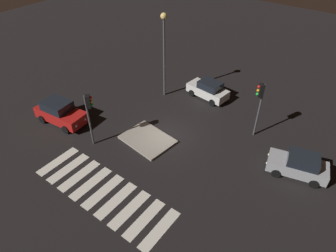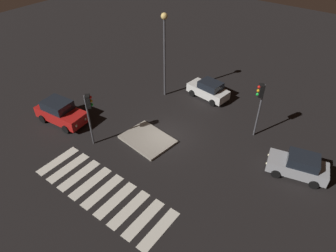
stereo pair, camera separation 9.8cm
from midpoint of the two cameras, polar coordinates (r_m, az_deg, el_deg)
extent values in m
plane|color=black|center=(23.54, -0.12, -1.92)|extent=(80.00, 80.00, 0.00)
cube|color=gray|center=(23.15, -4.03, -2.57)|extent=(4.12, 3.29, 0.18)
cube|color=red|center=(26.09, -19.76, 2.06)|extent=(4.49, 2.29, 0.89)
cube|color=black|center=(25.84, -20.53, 3.67)|extent=(2.38, 1.91, 0.72)
cylinder|color=black|center=(25.89, -16.15, 1.51)|extent=(0.72, 0.32, 0.70)
cylinder|color=black|center=(24.98, -18.99, -0.63)|extent=(0.72, 0.32, 0.70)
cylinder|color=black|center=(27.66, -20.12, 3.17)|extent=(0.72, 0.32, 0.70)
cylinder|color=black|center=(26.82, -22.89, 1.21)|extent=(0.72, 0.32, 0.70)
sphere|color=#F2EABF|center=(24.96, -15.66, 1.25)|extent=(0.23, 0.23, 0.23)
sphere|color=#F2EABF|center=(24.44, -17.28, 0.01)|extent=(0.23, 0.23, 0.23)
cube|color=#9EA0A5|center=(21.92, 23.24, -7.10)|extent=(4.11, 2.51, 0.78)
cube|color=black|center=(21.49, 24.30, -5.90)|extent=(2.26, 1.92, 0.63)
cylinder|color=black|center=(21.47, 19.76, -8.47)|extent=(0.65, 0.37, 0.62)
cylinder|color=black|center=(22.66, 20.25, -5.70)|extent=(0.65, 0.37, 0.62)
cylinder|color=black|center=(21.74, 25.93, -9.87)|extent=(0.65, 0.37, 0.62)
cylinder|color=black|center=(22.92, 26.06, -7.06)|extent=(0.65, 0.37, 0.62)
sphere|color=#F2EABF|center=(21.46, 18.27, -6.74)|extent=(0.21, 0.21, 0.21)
sphere|color=#F2EABF|center=(22.14, 18.60, -5.21)|extent=(0.21, 0.21, 0.21)
cube|color=silver|center=(28.04, 7.44, 6.63)|extent=(4.00, 2.09, 0.78)
cube|color=black|center=(27.57, 7.95, 7.71)|extent=(2.13, 1.72, 0.64)
cylinder|color=black|center=(28.28, 4.47, 6.30)|extent=(0.64, 0.30, 0.62)
cylinder|color=black|center=(29.38, 6.51, 7.47)|extent=(0.64, 0.30, 0.62)
cylinder|color=black|center=(27.10, 8.33, 4.44)|extent=(0.64, 0.30, 0.62)
cylinder|color=black|center=(28.24, 10.30, 5.72)|extent=(0.64, 0.30, 0.62)
sphere|color=#F2EABF|center=(28.70, 3.90, 7.67)|extent=(0.21, 0.21, 0.21)
sphere|color=#F2EABF|center=(29.32, 5.06, 8.30)|extent=(0.21, 0.21, 0.21)
cylinder|color=#47474C|center=(22.25, -14.88, 0.91)|extent=(0.14, 0.14, 4.29)
cube|color=black|center=(21.30, -15.11, 4.53)|extent=(0.54, 0.54, 0.96)
sphere|color=red|center=(21.12, -14.71, 5.27)|extent=(0.22, 0.22, 0.22)
sphere|color=orange|center=(21.28, -14.58, 4.59)|extent=(0.22, 0.22, 0.22)
sphere|color=green|center=(21.44, -14.46, 3.92)|extent=(0.22, 0.22, 0.22)
cylinder|color=#47474C|center=(23.30, 16.79, 2.74)|extent=(0.14, 0.14, 4.54)
cube|color=black|center=(22.30, 17.17, 6.50)|extent=(0.52, 0.54, 0.96)
sphere|color=red|center=(22.10, 16.82, 7.17)|extent=(0.22, 0.22, 0.22)
sphere|color=orange|center=(22.24, 16.68, 6.51)|extent=(0.22, 0.22, 0.22)
sphere|color=green|center=(22.39, 16.55, 5.86)|extent=(0.22, 0.22, 0.22)
cylinder|color=#47474C|center=(26.81, -0.84, 12.51)|extent=(0.18, 0.18, 7.16)
sphere|color=#F9D172|center=(25.42, -0.92, 20.19)|extent=(0.56, 0.56, 0.56)
cube|color=silver|center=(22.86, -20.31, -6.30)|extent=(0.70, 3.20, 0.02)
cube|color=silver|center=(22.10, -18.54, -7.63)|extent=(0.70, 3.20, 0.02)
cube|color=silver|center=(21.37, -16.64, -9.03)|extent=(0.70, 3.20, 0.02)
cube|color=silver|center=(20.68, -14.59, -10.53)|extent=(0.70, 3.20, 0.02)
cube|color=silver|center=(20.04, -12.38, -12.10)|extent=(0.70, 3.20, 0.02)
cube|color=silver|center=(19.44, -10.00, -13.76)|extent=(0.70, 3.20, 0.02)
cube|color=silver|center=(18.89, -7.44, -15.50)|extent=(0.70, 3.20, 0.02)
cube|color=silver|center=(18.40, -4.69, -17.29)|extent=(0.70, 3.20, 0.02)
cube|color=silver|center=(17.97, -1.73, -19.14)|extent=(0.70, 3.20, 0.02)
camera|label=1|loc=(0.05, -90.12, -0.10)|focal=32.00mm
camera|label=2|loc=(0.05, 89.88, 0.10)|focal=32.00mm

